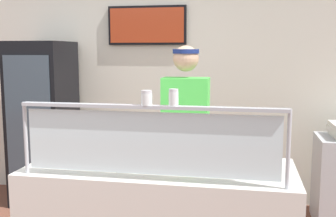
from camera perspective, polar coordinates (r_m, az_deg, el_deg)
name	(u,v)px	position (r m, az deg, el deg)	size (l,w,h in m)	color
shop_rear_unit	(196,82)	(4.69, 3.98, 3.65)	(6.18, 0.13, 2.70)	silver
sneeze_guard	(149,134)	(2.41, -2.67, -3.51)	(1.61, 0.06, 0.45)	#B2B5BC
pizza_tray	(168,163)	(2.78, 0.07, -7.61)	(0.40, 0.40, 0.04)	#9EA0A8
pizza_server	(161,160)	(2.77, -0.96, -7.23)	(0.07, 0.28, 0.01)	#ADAFB7
parmesan_shaker	(147,99)	(2.38, -2.98, 1.37)	(0.07, 0.07, 0.09)	white
pepper_flake_shaker	(174,98)	(2.35, 0.78, 1.40)	(0.06, 0.06, 0.10)	white
worker_figure	(186,137)	(3.42, 2.50, -4.00)	(0.41, 0.50, 1.76)	#23232D
drink_fridge	(43,123)	(4.83, -16.94, -1.93)	(0.61, 0.65, 1.82)	black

